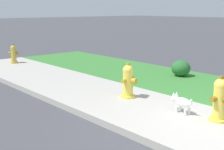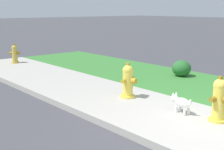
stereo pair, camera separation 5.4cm
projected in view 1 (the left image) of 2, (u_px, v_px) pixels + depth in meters
name	position (u px, v px, depth m)	size (l,w,h in m)	color
ground_plane	(210.00, 129.00, 4.93)	(120.00, 120.00, 0.00)	#424247
sidewalk_pavement	(210.00, 129.00, 4.93)	(18.00, 2.11, 0.01)	#ADA89E
street_curb	(164.00, 146.00, 4.19)	(18.00, 0.16, 0.12)	#ADA89E
fire_hydrant_at_driveway	(128.00, 81.00, 6.64)	(0.38, 0.41, 0.76)	yellow
fire_hydrant_by_grass_verge	(14.00, 54.00, 10.86)	(0.34, 0.34, 0.68)	gold
fire_hydrant_across_street	(220.00, 100.00, 5.22)	(0.37, 0.40, 0.79)	yellow
small_white_dog	(182.00, 102.00, 5.67)	(0.49, 0.23, 0.36)	white
shrub_bush_mid_verge	(181.00, 68.00, 8.81)	(0.53, 0.53, 0.45)	#28662D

